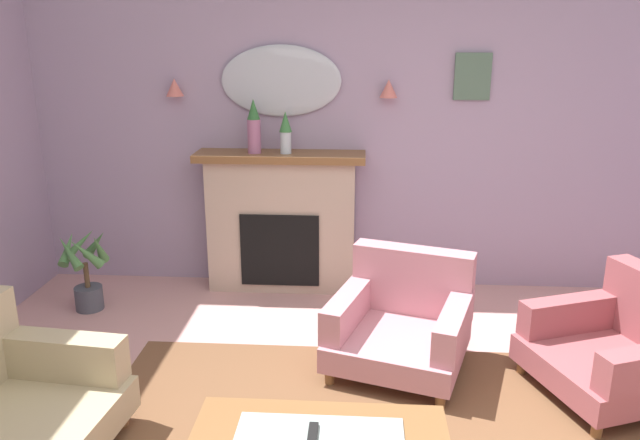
{
  "coord_description": "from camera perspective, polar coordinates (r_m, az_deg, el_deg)",
  "views": [
    {
      "loc": [
        -0.14,
        -2.42,
        2.07
      ],
      "look_at": [
        -0.4,
        1.42,
        0.92
      ],
      "focal_mm": 34.86,
      "sensor_mm": 36.0,
      "label": 1
    }
  ],
  "objects": [
    {
      "name": "wall_sconce_right",
      "position": [
        4.97,
        6.32,
        11.91
      ],
      "size": [
        0.14,
        0.14,
        0.14
      ],
      "primitive_type": "cone",
      "color": "#D17066"
    },
    {
      "name": "armchair_beside_couch",
      "position": [
        4.14,
        26.08,
        -10.32
      ],
      "size": [
        1.05,
        1.04,
        0.71
      ],
      "color": "#934C51",
      "rests_on": "ground"
    },
    {
      "name": "armchair_in_corner",
      "position": [
        4.08,
        7.61,
        -9.02
      ],
      "size": [
        1.01,
        1.02,
        0.71
      ],
      "color": "#B77A84",
      "rests_on": "ground"
    },
    {
      "name": "tv_remote",
      "position": [
        2.76,
        -0.68,
        -19.18
      ],
      "size": [
        0.04,
        0.16,
        0.02
      ],
      "primitive_type": "cube",
      "color": "black",
      "rests_on": "coffee_table"
    },
    {
      "name": "framed_picture",
      "position": [
        5.09,
        13.83,
        12.67
      ],
      "size": [
        0.28,
        0.03,
        0.36
      ],
      "primitive_type": "cube",
      "color": "#4C6B56"
    },
    {
      "name": "wall_back",
      "position": [
        5.12,
        5.48,
        10.18
      ],
      "size": [
        6.68,
        0.1,
        2.98
      ],
      "primitive_type": "cube",
      "color": "#9E8CA8",
      "rests_on": "ground"
    },
    {
      "name": "mantel_vase_left",
      "position": [
        4.95,
        -6.09,
        8.5
      ],
      "size": [
        0.11,
        0.11,
        0.43
      ],
      "color": "#9E6084",
      "rests_on": "fireplace"
    },
    {
      "name": "potted_plant_small_fern",
      "position": [
        5.12,
        -20.72,
        -4.3
      ],
      "size": [
        0.4,
        0.42,
        0.64
      ],
      "color": "#474C56",
      "rests_on": "ground"
    },
    {
      "name": "fireplace",
      "position": [
        5.13,
        -3.56,
        -0.3
      ],
      "size": [
        1.36,
        0.36,
        1.16
      ],
      "color": "tan",
      "rests_on": "ground"
    },
    {
      "name": "wall_mirror",
      "position": [
        5.06,
        -3.59,
        12.62
      ],
      "size": [
        0.96,
        0.06,
        0.56
      ],
      "primitive_type": "ellipsoid",
      "color": "#B2BCC6"
    },
    {
      "name": "wall_sconce_left",
      "position": [
        5.19,
        -13.21,
        11.78
      ],
      "size": [
        0.14,
        0.14,
        0.14
      ],
      "primitive_type": "cone",
      "color": "#D17066"
    },
    {
      "name": "mantel_vase_centre",
      "position": [
        4.92,
        -3.18,
        8.14
      ],
      "size": [
        0.1,
        0.1,
        0.33
      ],
      "color": "silver",
      "rests_on": "fireplace"
    }
  ]
}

